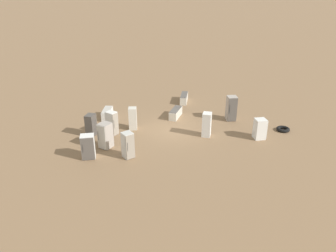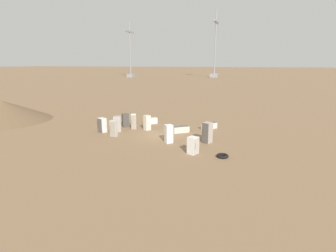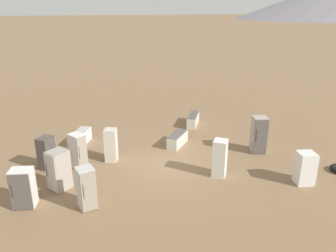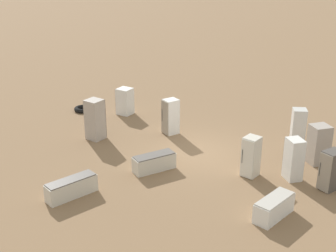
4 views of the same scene
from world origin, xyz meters
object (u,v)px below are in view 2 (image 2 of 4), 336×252
at_px(discarded_fridge_8, 209,126).
at_px(discarded_fridge_10, 126,120).
at_px(discarded_fridge_0, 134,122).
at_px(discarded_fridge_11, 113,129).
at_px(discarded_fridge_1, 181,129).
at_px(discarded_fridge_6, 117,124).
at_px(discarded_fridge_5, 207,133).
at_px(discarded_fridge_3, 193,145).
at_px(discarded_fridge_4, 150,121).
at_px(discarded_fridge_9, 147,123).
at_px(discarded_fridge_2, 102,125).
at_px(power_pylon_1, 130,60).
at_px(scrap_tire, 222,156).
at_px(power_pylon_0, 215,57).
at_px(discarded_fridge_7, 169,134).

height_order(discarded_fridge_8, discarded_fridge_10, discarded_fridge_10).
bearing_deg(discarded_fridge_0, discarded_fridge_11, 57.94).
height_order(discarded_fridge_1, discarded_fridge_6, discarded_fridge_6).
bearing_deg(discarded_fridge_5, discarded_fridge_11, 32.21).
distance_m(discarded_fridge_3, discarded_fridge_4, 11.59).
bearing_deg(discarded_fridge_9, discarded_fridge_10, -161.68).
bearing_deg(discarded_fridge_3, discarded_fridge_10, -102.10).
bearing_deg(discarded_fridge_5, discarded_fridge_2, 24.91).
height_order(power_pylon_1, discarded_fridge_8, power_pylon_1).
height_order(discarded_fridge_2, scrap_tire, discarded_fridge_2).
bearing_deg(power_pylon_0, power_pylon_1, -72.79).
xyz_separation_m(discarded_fridge_3, discarded_fridge_4, (-8.91, -7.40, -0.35)).
bearing_deg(discarded_fridge_1, discarded_fridge_11, -97.20).
xyz_separation_m(discarded_fridge_1, discarded_fridge_10, (-0.43, -6.75, 0.43)).
distance_m(discarded_fridge_1, discarded_fridge_7, 3.96).
distance_m(power_pylon_0, discarded_fridge_11, 117.23).
bearing_deg(power_pylon_1, discarded_fridge_1, 29.21).
height_order(power_pylon_0, discarded_fridge_4, power_pylon_0).
bearing_deg(discarded_fridge_9, discarded_fridge_7, -15.05).
bearing_deg(discarded_fridge_0, discarded_fridge_7, 121.23).
bearing_deg(scrap_tire, discarded_fridge_9, -124.03).
height_order(discarded_fridge_3, discarded_fridge_6, discarded_fridge_6).
xyz_separation_m(power_pylon_0, discarded_fridge_1, (112.81, 14.33, -10.01)).
bearing_deg(discarded_fridge_4, discarded_fridge_9, 139.61).
xyz_separation_m(discarded_fridge_2, discarded_fridge_9, (-2.35, 4.21, 0.06)).
height_order(discarded_fridge_2, discarded_fridge_9, discarded_fridge_9).
bearing_deg(discarded_fridge_11, discarded_fridge_1, -151.77).
relative_size(power_pylon_0, discarded_fridge_7, 19.49).
relative_size(discarded_fridge_3, discarded_fridge_7, 0.83).
relative_size(power_pylon_1, discarded_fridge_10, 17.96).
xyz_separation_m(power_pylon_0, discarded_fridge_5, (115.53, 17.64, -9.40)).
height_order(power_pylon_1, discarded_fridge_3, power_pylon_1).
xyz_separation_m(discarded_fridge_4, discarded_fridge_5, (5.45, 7.93, 0.59)).
height_order(discarded_fridge_0, discarded_fridge_4, discarded_fridge_0).
xyz_separation_m(discarded_fridge_1, discarded_fridge_2, (2.51, -8.03, 0.42)).
relative_size(discarded_fridge_0, discarded_fridge_6, 1.00).
relative_size(discarded_fridge_4, discarded_fridge_6, 1.02).
bearing_deg(discarded_fridge_3, discarded_fridge_0, -103.45).
distance_m(discarded_fridge_3, discarded_fridge_11, 9.07).
bearing_deg(discarded_fridge_6, power_pylon_0, -22.63).
relative_size(discarded_fridge_3, discarded_fridge_10, 0.92).
distance_m(power_pylon_1, discarded_fridge_8, 113.90).
xyz_separation_m(power_pylon_0, discarded_fridge_10, (112.37, 7.58, -9.58)).
distance_m(discarded_fridge_8, discarded_fridge_11, 10.58).
bearing_deg(discarded_fridge_9, discarded_fridge_4, 135.20).
relative_size(discarded_fridge_2, discarded_fridge_4, 0.88).
xyz_separation_m(power_pylon_1, discarded_fridge_9, (100.10, 52.05, -7.81)).
distance_m(discarded_fridge_0, discarded_fridge_10, 1.44).
relative_size(discarded_fridge_10, scrap_tire, 1.64).
relative_size(discarded_fridge_9, discarded_fridge_10, 1.06).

